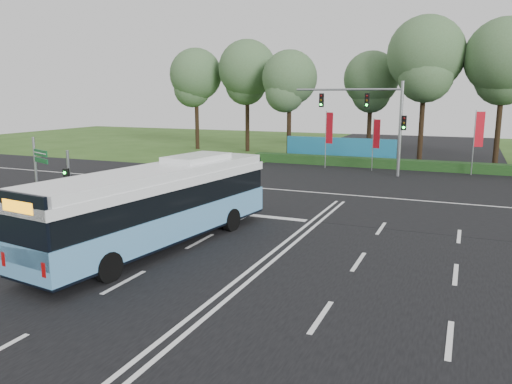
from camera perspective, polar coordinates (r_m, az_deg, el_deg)
ground at (r=19.60m, az=2.07°, el=-6.86°), size 120.00×120.00×0.00m
road_main at (r=19.59m, az=2.07°, el=-6.80°), size 20.00×120.00×0.04m
road_cross at (r=30.75m, az=10.12°, el=-0.36°), size 120.00×14.00×0.05m
kerb_strip at (r=22.90m, az=-25.35°, el=-5.14°), size 0.25×18.00×0.12m
city_bus at (r=20.12m, az=-11.05°, el=-1.43°), size 4.09×12.30×3.47m
pedestrian_signal at (r=26.04m, az=-20.62°, el=1.12°), size 0.31×0.42×3.38m
street_sign at (r=26.18m, az=-23.62°, el=2.47°), size 1.46×0.67×4.03m
banner_flag_left at (r=41.34m, az=8.27°, el=6.86°), size 0.66×0.30×4.71m
banner_flag_mid at (r=40.49m, az=13.52°, el=6.15°), size 0.59×0.28×4.21m
banner_flag_right at (r=40.94m, az=24.02°, el=6.14°), size 0.68×0.31×4.90m
traffic_light_gantry at (r=38.49m, az=13.57°, el=8.74°), size 8.41×0.28×7.00m
hedge at (r=42.82m, az=13.95°, el=3.20°), size 22.00×1.20×0.80m
blue_hoarding at (r=45.94m, az=9.56°, el=4.77°), size 10.00×0.30×2.20m
eucalyptus_row at (r=48.38m, az=13.80°, el=13.89°), size 42.93×9.04×12.74m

